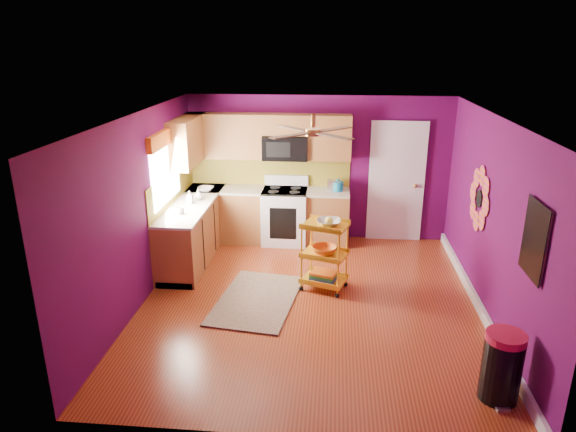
# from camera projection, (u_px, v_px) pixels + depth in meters

# --- Properties ---
(ground) EXTENTS (5.00, 5.00, 0.00)m
(ground) POSITION_uv_depth(u_px,v_px,m) (310.00, 302.00, 6.96)
(ground) COLOR maroon
(ground) RESTS_ON ground
(room_envelope) EXTENTS (4.54, 5.04, 2.52)m
(room_envelope) POSITION_uv_depth(u_px,v_px,m) (314.00, 186.00, 6.42)
(room_envelope) COLOR #500946
(room_envelope) RESTS_ON ground
(lower_cabinets) EXTENTS (2.81, 2.31, 0.94)m
(lower_cabinets) POSITION_uv_depth(u_px,v_px,m) (236.00, 224.00, 8.64)
(lower_cabinets) COLOR brown
(lower_cabinets) RESTS_ON ground
(electric_range) EXTENTS (0.76, 0.66, 1.13)m
(electric_range) POSITION_uv_depth(u_px,v_px,m) (285.00, 215.00, 8.89)
(electric_range) COLOR white
(electric_range) RESTS_ON ground
(upper_cabinetry) EXTENTS (2.80, 2.30, 1.26)m
(upper_cabinetry) POSITION_uv_depth(u_px,v_px,m) (243.00, 139.00, 8.52)
(upper_cabinetry) COLOR brown
(upper_cabinetry) RESTS_ON ground
(left_window) EXTENTS (0.08, 1.35, 1.08)m
(left_window) POSITION_uv_depth(u_px,v_px,m) (165.00, 157.00, 7.57)
(left_window) COLOR white
(left_window) RESTS_ON ground
(panel_door) EXTENTS (0.95, 0.11, 2.15)m
(panel_door) POSITION_uv_depth(u_px,v_px,m) (396.00, 183.00, 8.83)
(panel_door) COLOR white
(panel_door) RESTS_ON ground
(right_wall_art) EXTENTS (0.04, 2.74, 1.04)m
(right_wall_art) POSITION_uv_depth(u_px,v_px,m) (501.00, 215.00, 5.97)
(right_wall_art) COLOR black
(right_wall_art) RESTS_ON ground
(ceiling_fan) EXTENTS (1.01, 1.01, 0.26)m
(ceiling_fan) POSITION_uv_depth(u_px,v_px,m) (313.00, 131.00, 6.39)
(ceiling_fan) COLOR #BF8C3F
(ceiling_fan) RESTS_ON ground
(shag_rug) EXTENTS (1.20, 1.74, 0.02)m
(shag_rug) POSITION_uv_depth(u_px,v_px,m) (257.00, 300.00, 7.00)
(shag_rug) COLOR black
(shag_rug) RESTS_ON ground
(rolling_cart) EXTENTS (0.71, 0.61, 1.09)m
(rolling_cart) POSITION_uv_depth(u_px,v_px,m) (325.00, 252.00, 7.16)
(rolling_cart) COLOR gold
(rolling_cart) RESTS_ON ground
(trash_can) EXTENTS (0.44, 0.45, 0.73)m
(trash_can) POSITION_uv_depth(u_px,v_px,m) (502.00, 367.00, 4.99)
(trash_can) COLOR black
(trash_can) RESTS_ON ground
(teal_kettle) EXTENTS (0.18, 0.18, 0.21)m
(teal_kettle) POSITION_uv_depth(u_px,v_px,m) (338.00, 186.00, 8.68)
(teal_kettle) COLOR #137294
(teal_kettle) RESTS_ON lower_cabinets
(toaster) EXTENTS (0.22, 0.15, 0.18)m
(toaster) POSITION_uv_depth(u_px,v_px,m) (334.00, 185.00, 8.71)
(toaster) COLOR beige
(toaster) RESTS_ON lower_cabinets
(soap_bottle_a) EXTENTS (0.09, 0.09, 0.20)m
(soap_bottle_a) POSITION_uv_depth(u_px,v_px,m) (190.00, 197.00, 8.00)
(soap_bottle_a) COLOR #EA3F72
(soap_bottle_a) RESTS_ON lower_cabinets
(soap_bottle_b) EXTENTS (0.13, 0.13, 0.17)m
(soap_bottle_b) POSITION_uv_depth(u_px,v_px,m) (198.00, 195.00, 8.18)
(soap_bottle_b) COLOR white
(soap_bottle_b) RESTS_ON lower_cabinets
(counter_dish) EXTENTS (0.26, 0.26, 0.06)m
(counter_dish) POSITION_uv_depth(u_px,v_px,m) (206.00, 189.00, 8.69)
(counter_dish) COLOR white
(counter_dish) RESTS_ON lower_cabinets
(counter_cup) EXTENTS (0.13, 0.13, 0.10)m
(counter_cup) POSITION_uv_depth(u_px,v_px,m) (180.00, 211.00, 7.54)
(counter_cup) COLOR white
(counter_cup) RESTS_ON lower_cabinets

